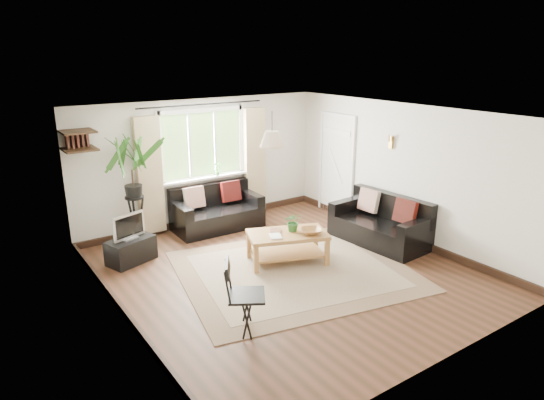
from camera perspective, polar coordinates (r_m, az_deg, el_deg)
floor at (r=7.50m, az=1.75°, el=-8.44°), size 5.50×5.50×0.00m
ceiling at (r=6.81m, az=1.93°, el=10.07°), size 5.50×5.50×0.00m
wall_back at (r=9.35m, az=-8.21°, el=4.40°), size 5.00×0.02×2.40m
wall_front at (r=5.25m, az=20.01°, el=-6.86°), size 5.00×0.02×2.40m
wall_left at (r=6.01m, az=-17.81°, el=-3.57°), size 0.02×5.50×2.40m
wall_right at (r=8.73m, az=15.21°, el=3.06°), size 0.02×5.50×2.40m
rug at (r=7.52m, az=2.62°, el=-8.29°), size 3.90×3.53×0.02m
window at (r=9.24m, az=-8.19°, el=6.47°), size 2.50×0.16×2.16m
door at (r=9.90m, az=7.56°, el=3.97°), size 0.06×0.96×2.06m
corner_shelf at (r=8.25m, az=-21.80°, el=6.53°), size 0.50×0.50×0.34m
pendant_lamp at (r=7.19m, az=-0.00°, el=7.64°), size 0.36×0.36×0.54m
wall_sconce at (r=8.76m, az=13.70°, el=6.83°), size 0.12×0.12×0.28m
sofa_back at (r=9.18m, az=-6.46°, el=-1.05°), size 1.66×0.86×0.77m
sofa_right at (r=8.63m, az=12.51°, el=-2.48°), size 1.74×0.96×0.79m
coffee_table at (r=7.72m, az=1.81°, el=-5.62°), size 1.39×1.07×0.50m
table_plant at (r=7.65m, az=2.54°, el=-2.58°), size 0.37×0.37×0.31m
bowl at (r=7.61m, az=4.66°, el=-3.66°), size 0.43×0.43×0.08m
book_a at (r=7.45m, az=-0.27°, el=-4.31°), size 0.26×0.30×0.02m
book_b at (r=7.69m, az=-0.20°, el=-3.61°), size 0.27×0.28×0.02m
tv_stand at (r=8.07m, az=-16.26°, el=-5.70°), size 0.83×0.63×0.39m
tv at (r=7.93m, az=-16.51°, el=-2.95°), size 0.59×0.36×0.43m
palm_stand at (r=8.47m, az=-15.94°, el=0.86°), size 0.93×0.93×1.91m
folding_chair at (r=5.86m, az=-3.00°, el=-11.30°), size 0.65×0.65×0.91m
sill_plant at (r=9.39m, az=-6.48°, el=3.67°), size 0.14×0.10×0.27m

